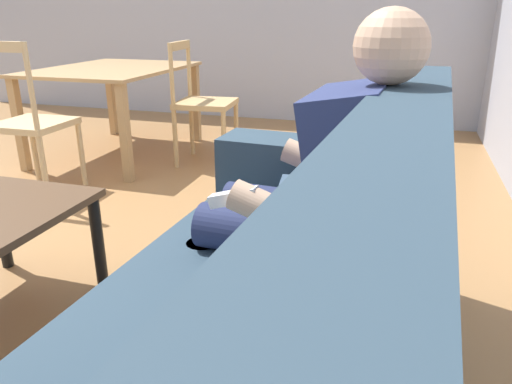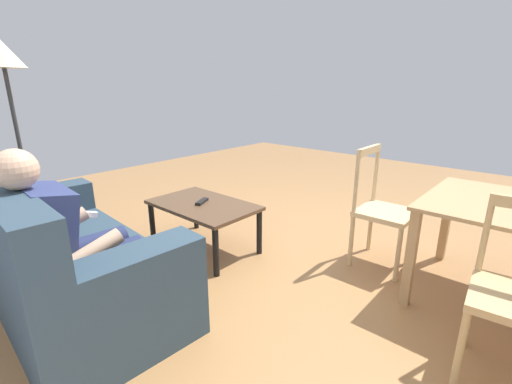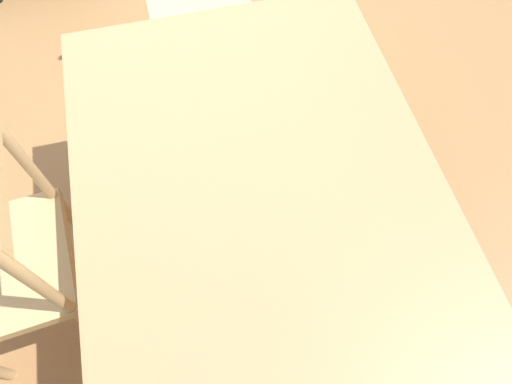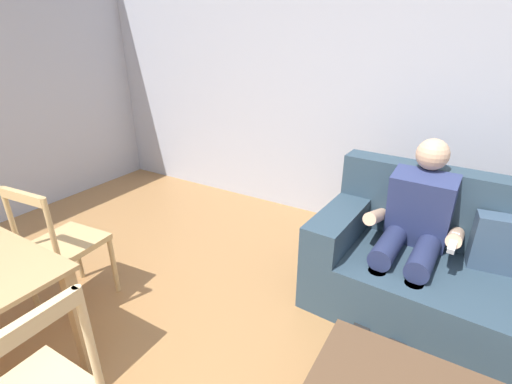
# 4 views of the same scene
# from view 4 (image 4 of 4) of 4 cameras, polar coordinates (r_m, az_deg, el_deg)

# --- Properties ---
(wall_back) EXTENTS (6.64, 0.12, 2.72)m
(wall_back) POSITION_cam_4_polar(r_m,az_deg,el_deg) (3.46, 20.61, 15.59)
(wall_back) COLOR #B2B7C6
(wall_back) RESTS_ON ground_plane
(couch) EXTENTS (1.90, 0.99, 0.94)m
(couch) POSITION_cam_4_polar(r_m,az_deg,el_deg) (2.73, 29.98, -11.44)
(couch) COLOR #2D4251
(couch) RESTS_ON ground_plane
(person_lounging) EXTENTS (0.61, 0.86, 1.15)m
(person_lounging) POSITION_cam_4_polar(r_m,az_deg,el_deg) (2.63, 23.76, -5.18)
(person_lounging) COLOR navy
(person_lounging) RESTS_ON ground_plane
(dining_chair_near_wall) EXTENTS (0.46, 0.46, 0.92)m
(dining_chair_near_wall) POSITION_cam_4_polar(r_m,az_deg,el_deg) (2.76, -28.41, -7.49)
(dining_chair_near_wall) COLOR tan
(dining_chair_near_wall) RESTS_ON ground_plane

